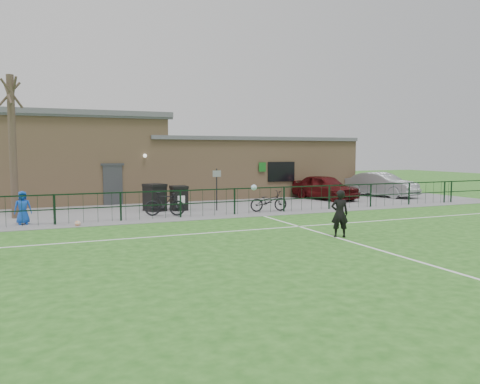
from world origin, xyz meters
name	(u,v)px	position (x,y,z in m)	size (l,w,h in m)	color
ground	(308,252)	(0.00, 0.00, 0.00)	(90.00, 90.00, 0.00)	#255D1B
paving_strip	(180,203)	(0.00, 13.50, 0.01)	(34.00, 13.00, 0.02)	slate
pitch_line_touch	(215,216)	(0.00, 7.80, 0.00)	(28.00, 0.10, 0.01)	white
pitch_line_mid	(251,230)	(0.00, 4.00, 0.00)	(28.00, 0.10, 0.01)	white
pitch_line_perp	(366,246)	(2.00, 0.00, 0.00)	(0.10, 16.00, 0.01)	white
perimeter_fence	(214,202)	(0.00, 8.00, 0.60)	(28.00, 0.10, 1.20)	black
bare_tree	(13,147)	(-8.00, 10.50, 3.00)	(0.30, 0.30, 6.00)	#45352A
wheelie_bin_left	(155,198)	(-2.04, 10.55, 0.62)	(0.79, 0.90, 1.20)	black
wheelie_bin_right	(179,199)	(-0.89, 10.44, 0.56)	(0.72, 0.81, 1.08)	black
sign_post	(217,190)	(0.73, 9.60, 1.02)	(0.06, 0.06, 2.00)	black
car_maroon	(325,187)	(8.34, 11.98, 0.74)	(1.71, 4.25, 1.45)	#4F0E0F
car_silver	(381,184)	(12.61, 12.16, 0.77)	(1.59, 4.55, 1.50)	#95979B
bicycle_d	(165,204)	(-2.01, 8.72, 0.55)	(0.50, 1.76, 1.06)	black
bicycle_e	(269,201)	(2.88, 8.37, 0.50)	(0.64, 1.82, 0.96)	black
spectator_child	(23,208)	(-7.64, 8.51, 0.67)	(0.63, 0.41, 1.29)	#1348B9
goalkeeper_kick	(337,213)	(2.07, 1.66, 0.81)	(2.09, 3.61, 1.59)	black
ball_ground	(78,223)	(-5.72, 7.32, 0.11)	(0.22, 0.22, 0.22)	white
clubhouse	(152,162)	(-0.88, 16.50, 2.22)	(24.25, 5.40, 4.96)	tan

